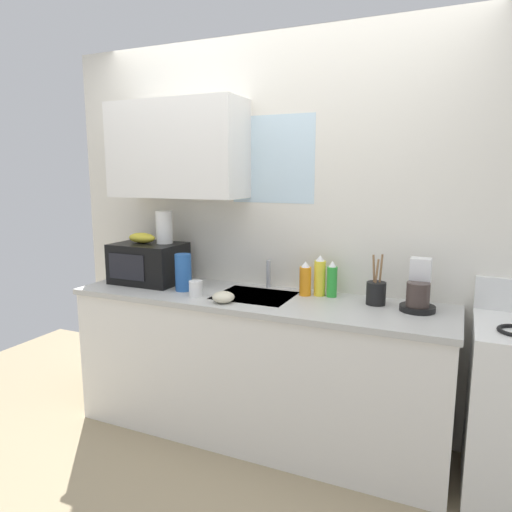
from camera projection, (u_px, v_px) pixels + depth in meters
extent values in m
cube|color=silver|center=(277.00, 233.00, 3.09)|extent=(3.09, 0.10, 2.50)
cube|color=white|center=(177.00, 150.00, 3.06)|extent=(0.93, 0.32, 0.62)
cube|color=silver|center=(273.00, 160.00, 2.97)|extent=(0.56, 0.02, 0.55)
cube|color=white|center=(256.00, 369.00, 2.91)|extent=(2.29, 0.60, 0.86)
cube|color=#B7B7B2|center=(256.00, 299.00, 2.83)|extent=(2.32, 0.63, 0.03)
cube|color=#9EA0A5|center=(255.00, 306.00, 2.87)|extent=(0.46, 0.38, 0.14)
cylinder|color=#B2B5BA|center=(268.00, 274.00, 3.04)|extent=(0.03, 0.03, 0.18)
cube|color=black|center=(149.00, 263.00, 3.18)|extent=(0.46, 0.34, 0.27)
cube|color=black|center=(126.00, 267.00, 3.05)|extent=(0.28, 0.01, 0.17)
ellipsoid|color=gold|center=(142.00, 238.00, 3.17)|extent=(0.20, 0.11, 0.07)
cylinder|color=white|center=(164.00, 227.00, 3.15)|extent=(0.11, 0.11, 0.22)
cylinder|color=black|center=(417.00, 308.00, 2.53)|extent=(0.19, 0.19, 0.03)
cylinder|color=#3F332D|center=(418.00, 294.00, 2.51)|extent=(0.12, 0.12, 0.13)
cube|color=silver|center=(420.00, 281.00, 2.57)|extent=(0.11, 0.09, 0.26)
cylinder|color=orange|center=(305.00, 281.00, 2.85)|extent=(0.07, 0.07, 0.18)
cone|color=white|center=(306.00, 264.00, 2.83)|extent=(0.05, 0.05, 0.04)
cylinder|color=yellow|center=(320.00, 278.00, 2.84)|extent=(0.07, 0.07, 0.21)
cone|color=white|center=(320.00, 258.00, 2.82)|extent=(0.05, 0.05, 0.04)
cylinder|color=green|center=(332.00, 282.00, 2.81)|extent=(0.06, 0.06, 0.18)
cone|color=white|center=(332.00, 264.00, 2.79)|extent=(0.05, 0.05, 0.04)
cylinder|color=#2659A5|center=(183.00, 272.00, 2.96)|extent=(0.10, 0.10, 0.24)
cylinder|color=white|center=(196.00, 288.00, 2.83)|extent=(0.08, 0.08, 0.09)
cylinder|color=black|center=(376.00, 293.00, 2.65)|extent=(0.11, 0.11, 0.13)
cylinder|color=olive|center=(374.00, 276.00, 2.64)|extent=(0.03, 0.01, 0.25)
cylinder|color=olive|center=(380.00, 276.00, 2.63)|extent=(0.02, 0.02, 0.25)
cylinder|color=olive|center=(376.00, 279.00, 2.62)|extent=(0.03, 0.02, 0.23)
ellipsoid|color=beige|center=(223.00, 297.00, 2.69)|extent=(0.13, 0.13, 0.06)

